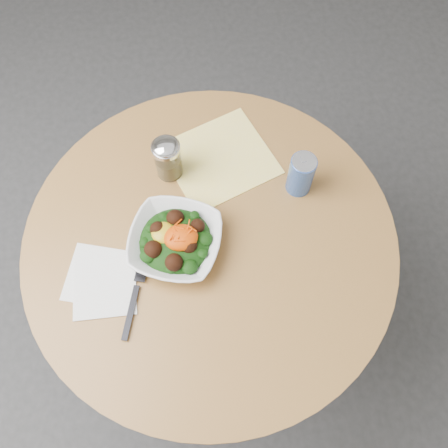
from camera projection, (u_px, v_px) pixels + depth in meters
name	position (u px, v px, depth m)	size (l,w,h in m)	color
ground	(215.00, 318.00, 1.87)	(6.00, 6.00, 0.00)	#2F2F32
table	(212.00, 268.00, 1.37)	(0.90, 0.90, 0.75)	black
cloth_napkin	(220.00, 159.00, 1.29)	(0.25, 0.23, 0.00)	yellow
paper_napkins	(102.00, 281.00, 1.15)	(0.18, 0.19, 0.00)	white
salad_bowl	(175.00, 241.00, 1.16)	(0.27, 0.27, 0.08)	white
fork	(136.00, 294.00, 1.13)	(0.08, 0.20, 0.00)	black
spice_shaker	(168.00, 159.00, 1.22)	(0.07, 0.07, 0.13)	silver
beverage_can	(301.00, 174.00, 1.20)	(0.06, 0.06, 0.12)	#0D3796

